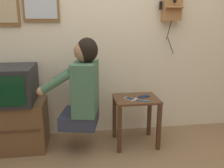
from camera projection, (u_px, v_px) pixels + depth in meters
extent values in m
cube|color=beige|center=(101.00, 26.00, 2.68)|extent=(6.80, 0.05, 2.55)
cube|color=#51331E|center=(136.00, 99.00, 2.54)|extent=(0.47, 0.39, 0.02)
cube|color=#452B1A|center=(119.00, 130.00, 2.42)|extent=(0.04, 0.04, 0.51)
cube|color=#452B1A|center=(159.00, 127.00, 2.48)|extent=(0.04, 0.04, 0.51)
cube|color=#452B1A|center=(114.00, 117.00, 2.75)|extent=(0.04, 0.04, 0.51)
cube|color=#452B1A|center=(149.00, 115.00, 2.81)|extent=(0.04, 0.04, 0.51)
cube|color=#2D3347|center=(80.00, 118.00, 2.46)|extent=(0.43, 0.45, 0.14)
cube|color=#426B51|center=(86.00, 88.00, 2.37)|extent=(0.30, 0.45, 0.52)
sphere|color=#A37556|center=(85.00, 51.00, 2.28)|extent=(0.21, 0.21, 0.21)
ellipsoid|color=black|center=(87.00, 50.00, 2.28)|extent=(0.25, 0.26, 0.24)
cylinder|color=#426B51|center=(55.00, 83.00, 2.20)|extent=(0.33, 0.14, 0.24)
cylinder|color=#426B51|center=(65.00, 74.00, 2.53)|extent=(0.33, 0.14, 0.24)
sphere|color=#A37556|center=(41.00, 91.00, 2.23)|extent=(0.09, 0.09, 0.09)
sphere|color=#A37556|center=(52.00, 82.00, 2.56)|extent=(0.09, 0.09, 0.09)
cube|color=brown|center=(14.00, 125.00, 2.52)|extent=(0.67, 0.43, 0.52)
cube|color=#432E1C|center=(8.00, 132.00, 2.30)|extent=(0.60, 0.01, 0.02)
cube|color=#232326|center=(10.00, 85.00, 2.41)|extent=(0.48, 0.51, 0.37)
cube|color=black|center=(3.00, 92.00, 2.17)|extent=(0.39, 0.01, 0.29)
cube|color=#9E6B3D|center=(172.00, 4.00, 2.65)|extent=(0.21, 0.11, 0.37)
cube|color=#9E6B3D|center=(175.00, 8.00, 2.58)|extent=(0.19, 0.07, 0.03)
cone|color=black|center=(176.00, 0.00, 2.54)|extent=(0.04, 0.05, 0.04)
cylinder|color=black|center=(161.00, 5.00, 2.63)|extent=(0.03, 0.03, 0.09)
cylinder|color=black|center=(169.00, 30.00, 2.70)|extent=(0.04, 0.04, 0.22)
cylinder|color=black|center=(171.00, 46.00, 2.76)|extent=(0.07, 0.06, 0.19)
cube|color=brown|center=(3.00, 0.00, 2.44)|extent=(0.32, 0.02, 0.52)
cube|color=tan|center=(2.00, 0.00, 2.43)|extent=(0.27, 0.01, 0.44)
cube|color=silver|center=(130.00, 99.00, 2.48)|extent=(0.11, 0.14, 0.01)
cube|color=black|center=(130.00, 98.00, 2.48)|extent=(0.09, 0.11, 0.00)
cube|color=navy|center=(144.00, 96.00, 2.57)|extent=(0.14, 0.11, 0.01)
cube|color=black|center=(144.00, 96.00, 2.57)|extent=(0.11, 0.09, 0.00)
cylinder|color=#338CD8|center=(142.00, 100.00, 2.44)|extent=(0.14, 0.08, 0.01)
cube|color=white|center=(136.00, 99.00, 2.46)|extent=(0.03, 0.02, 0.01)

